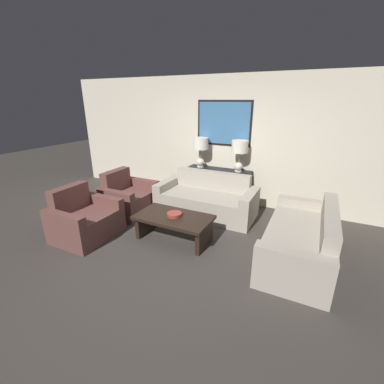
{
  "coord_description": "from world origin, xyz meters",
  "views": [
    {
      "loc": [
        1.84,
        -2.97,
        2.17
      ],
      "look_at": [
        -0.02,
        0.8,
        0.65
      ],
      "focal_mm": 24.0,
      "sensor_mm": 36.0,
      "label": 1
    }
  ],
  "objects_px": {
    "decorative_bowl": "(174,214)",
    "coffee_table": "(174,222)",
    "couch_by_side": "(301,240)",
    "armchair_near_back_wall": "(128,198)",
    "table_lamp_right": "(240,150)",
    "couch_by_back_wall": "(206,200)",
    "armchair_near_camera": "(85,220)",
    "console_table": "(218,186)",
    "table_lamp_left": "(201,147)"
  },
  "relations": [
    {
      "from": "table_lamp_left",
      "to": "decorative_bowl",
      "type": "relative_size",
      "value": 2.71
    },
    {
      "from": "couch_by_side",
      "to": "table_lamp_left",
      "type": "bearing_deg",
      "value": 147.12
    },
    {
      "from": "couch_by_side",
      "to": "coffee_table",
      "type": "xyz_separation_m",
      "value": [
        -1.89,
        -0.36,
        0.03
      ]
    },
    {
      "from": "couch_by_back_wall",
      "to": "couch_by_side",
      "type": "bearing_deg",
      "value": -24.01
    },
    {
      "from": "table_lamp_left",
      "to": "coffee_table",
      "type": "height_order",
      "value": "table_lamp_left"
    },
    {
      "from": "console_table",
      "to": "armchair_near_camera",
      "type": "xyz_separation_m",
      "value": [
        -1.44,
        -2.37,
        -0.09
      ]
    },
    {
      "from": "table_lamp_right",
      "to": "couch_by_back_wall",
      "type": "bearing_deg",
      "value": -123.71
    },
    {
      "from": "couch_by_side",
      "to": "coffee_table",
      "type": "bearing_deg",
      "value": -169.07
    },
    {
      "from": "couch_by_side",
      "to": "armchair_near_camera",
      "type": "distance_m",
      "value": 3.39
    },
    {
      "from": "table_lamp_right",
      "to": "decorative_bowl",
      "type": "xyz_separation_m",
      "value": [
        -0.48,
        -1.81,
        -0.76
      ]
    },
    {
      "from": "console_table",
      "to": "table_lamp_left",
      "type": "relative_size",
      "value": 2.17
    },
    {
      "from": "couch_by_back_wall",
      "to": "armchair_near_camera",
      "type": "xyz_separation_m",
      "value": [
        -1.44,
        -1.73,
        0.01
      ]
    },
    {
      "from": "console_table",
      "to": "armchair_near_back_wall",
      "type": "bearing_deg",
      "value": -138.78
    },
    {
      "from": "couch_by_side",
      "to": "decorative_bowl",
      "type": "relative_size",
      "value": 8.11
    },
    {
      "from": "console_table",
      "to": "coffee_table",
      "type": "xyz_separation_m",
      "value": [
        -0.07,
        -1.82,
        -0.07
      ]
    },
    {
      "from": "couch_by_back_wall",
      "to": "armchair_near_camera",
      "type": "height_order",
      "value": "armchair_near_camera"
    },
    {
      "from": "couch_by_side",
      "to": "armchair_near_camera",
      "type": "xyz_separation_m",
      "value": [
        -3.26,
        -0.92,
        0.01
      ]
    },
    {
      "from": "table_lamp_right",
      "to": "couch_by_side",
      "type": "relative_size",
      "value": 0.33
    },
    {
      "from": "couch_by_side",
      "to": "armchair_near_back_wall",
      "type": "xyz_separation_m",
      "value": [
        -3.26,
        0.19,
        0.01
      ]
    },
    {
      "from": "decorative_bowl",
      "to": "armchair_near_camera",
      "type": "xyz_separation_m",
      "value": [
        -1.39,
        -0.56,
        -0.16
      ]
    },
    {
      "from": "table_lamp_right",
      "to": "decorative_bowl",
      "type": "height_order",
      "value": "table_lamp_right"
    },
    {
      "from": "couch_by_back_wall",
      "to": "table_lamp_right",
      "type": "bearing_deg",
      "value": 56.29
    },
    {
      "from": "couch_by_back_wall",
      "to": "coffee_table",
      "type": "height_order",
      "value": "couch_by_back_wall"
    },
    {
      "from": "coffee_table",
      "to": "decorative_bowl",
      "type": "relative_size",
      "value": 5.11
    },
    {
      "from": "armchair_near_camera",
      "to": "table_lamp_left",
      "type": "bearing_deg",
      "value": 66.84
    },
    {
      "from": "couch_by_side",
      "to": "decorative_bowl",
      "type": "xyz_separation_m",
      "value": [
        -1.88,
        -0.36,
        0.17
      ]
    },
    {
      "from": "couch_by_side",
      "to": "couch_by_back_wall",
      "type": "bearing_deg",
      "value": 155.99
    },
    {
      "from": "coffee_table",
      "to": "decorative_bowl",
      "type": "height_order",
      "value": "decorative_bowl"
    },
    {
      "from": "table_lamp_right",
      "to": "armchair_near_back_wall",
      "type": "xyz_separation_m",
      "value": [
        -1.87,
        -1.27,
        -0.92
      ]
    },
    {
      "from": "couch_by_back_wall",
      "to": "armchair_near_back_wall",
      "type": "distance_m",
      "value": 1.57
    },
    {
      "from": "couch_by_back_wall",
      "to": "armchair_near_back_wall",
      "type": "xyz_separation_m",
      "value": [
        -1.44,
        -0.62,
        0.01
      ]
    },
    {
      "from": "console_table",
      "to": "couch_by_side",
      "type": "bearing_deg",
      "value": -38.63
    },
    {
      "from": "decorative_bowl",
      "to": "coffee_table",
      "type": "bearing_deg",
      "value": -145.09
    },
    {
      "from": "console_table",
      "to": "table_lamp_right",
      "type": "height_order",
      "value": "table_lamp_right"
    },
    {
      "from": "coffee_table",
      "to": "armchair_near_back_wall",
      "type": "distance_m",
      "value": 1.48
    },
    {
      "from": "console_table",
      "to": "decorative_bowl",
      "type": "distance_m",
      "value": 1.81
    },
    {
      "from": "armchair_near_back_wall",
      "to": "armchair_near_camera",
      "type": "bearing_deg",
      "value": -90.0
    },
    {
      "from": "decorative_bowl",
      "to": "armchair_near_back_wall",
      "type": "bearing_deg",
      "value": 158.55
    },
    {
      "from": "console_table",
      "to": "couch_by_back_wall",
      "type": "height_order",
      "value": "couch_by_back_wall"
    },
    {
      "from": "armchair_near_back_wall",
      "to": "armchair_near_camera",
      "type": "relative_size",
      "value": 1.0
    },
    {
      "from": "console_table",
      "to": "couch_by_back_wall",
      "type": "xyz_separation_m",
      "value": [
        0.0,
        -0.64,
        -0.1
      ]
    },
    {
      "from": "table_lamp_left",
      "to": "couch_by_back_wall",
      "type": "height_order",
      "value": "table_lamp_left"
    },
    {
      "from": "coffee_table",
      "to": "couch_by_side",
      "type": "bearing_deg",
      "value": 10.93
    },
    {
      "from": "couch_by_back_wall",
      "to": "decorative_bowl",
      "type": "height_order",
      "value": "couch_by_back_wall"
    },
    {
      "from": "table_lamp_right",
      "to": "coffee_table",
      "type": "height_order",
      "value": "table_lamp_right"
    },
    {
      "from": "armchair_near_camera",
      "to": "coffee_table",
      "type": "bearing_deg",
      "value": 21.88
    },
    {
      "from": "decorative_bowl",
      "to": "armchair_near_camera",
      "type": "height_order",
      "value": "armchair_near_camera"
    },
    {
      "from": "couch_by_side",
      "to": "armchair_near_back_wall",
      "type": "height_order",
      "value": "armchair_near_back_wall"
    },
    {
      "from": "couch_by_back_wall",
      "to": "coffee_table",
      "type": "relative_size",
      "value": 1.59
    },
    {
      "from": "table_lamp_left",
      "to": "decorative_bowl",
      "type": "bearing_deg",
      "value": -78.33
    }
  ]
}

